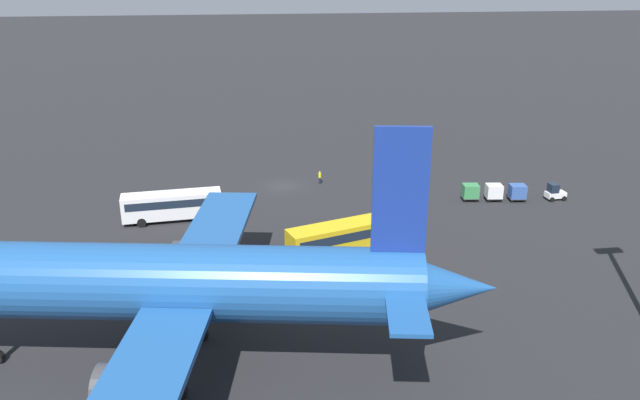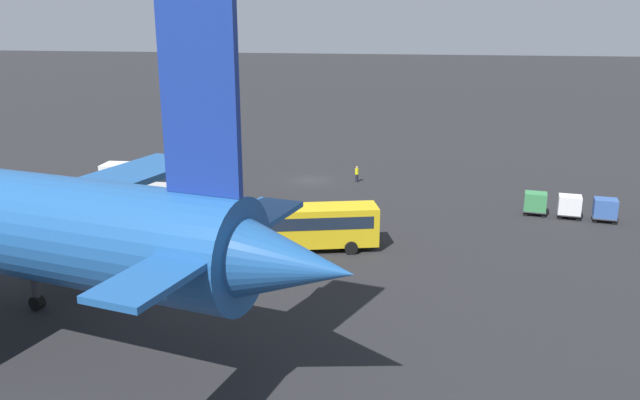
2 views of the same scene
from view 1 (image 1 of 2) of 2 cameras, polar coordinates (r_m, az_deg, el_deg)
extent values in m
plane|color=#232326|center=(82.52, -3.45, 1.27)|extent=(600.00, 600.00, 0.00)
cylinder|color=#1E5193|center=(44.86, -14.43, -7.28)|extent=(36.55, 11.45, 5.33)
cone|color=#1E5193|center=(43.67, 11.44, -7.82)|extent=(7.65, 5.92, 4.80)
cube|color=#1E5193|center=(35.89, -16.36, -16.57)|extent=(7.48, 17.20, 0.44)
cube|color=#1E5193|center=(54.31, -9.41, -2.56)|extent=(7.48, 17.20, 0.44)
cube|color=navy|center=(40.40, 7.36, 0.83)|extent=(3.63, 0.97, 8.53)
cube|color=#1E5193|center=(43.03, 7.45, -7.22)|extent=(4.87, 14.10, 0.28)
cylinder|color=#38383D|center=(39.08, -16.54, -16.21)|extent=(4.78, 3.63, 2.93)
cylinder|color=#38383D|center=(53.02, -10.97, -5.28)|extent=(4.78, 3.63, 2.93)
cylinder|color=#38383D|center=(44.06, -12.78, -15.03)|extent=(0.50, 0.50, 4.27)
cylinder|color=black|center=(45.05, -12.60, -16.77)|extent=(0.97, 0.65, 0.90)
cylinder|color=#38383D|center=(49.65, -10.80, -10.40)|extent=(0.50, 0.50, 4.27)
cylinder|color=black|center=(50.54, -10.67, -12.03)|extent=(0.97, 0.65, 0.90)
cube|color=white|center=(72.79, -13.37, -0.44)|extent=(11.25, 3.49, 2.83)
cube|color=#192333|center=(72.62, -13.41, -0.08)|extent=(10.37, 3.45, 0.91)
cylinder|color=black|center=(72.23, -16.00, -2.04)|extent=(1.02, 0.39, 1.00)
cylinder|color=black|center=(74.68, -15.92, -1.27)|extent=(1.02, 0.39, 1.00)
cylinder|color=black|center=(72.05, -10.56, -1.61)|extent=(1.02, 0.39, 1.00)
cylinder|color=black|center=(74.51, -10.66, -0.85)|extent=(1.02, 0.39, 1.00)
cube|color=gold|center=(62.38, 2.03, -3.46)|extent=(11.56, 6.01, 2.95)
cube|color=#192333|center=(62.16, 2.03, -3.03)|extent=(10.71, 5.77, 0.94)
cylinder|color=black|center=(60.45, -0.33, -5.78)|extent=(1.04, 0.59, 1.00)
cylinder|color=black|center=(62.72, -1.42, -4.75)|extent=(1.04, 0.59, 1.00)
cylinder|color=black|center=(63.45, 5.41, -4.52)|extent=(1.04, 0.59, 1.00)
cylinder|color=black|center=(65.62, 4.16, -3.59)|extent=(1.04, 0.59, 1.00)
cube|color=white|center=(82.87, 20.72, 0.47)|extent=(2.50, 1.49, 0.70)
cube|color=#192333|center=(82.36, 20.55, 1.04)|extent=(1.17, 1.25, 1.10)
cylinder|color=black|center=(82.00, 20.45, 0.04)|extent=(0.62, 0.27, 0.60)
cylinder|color=black|center=(83.09, 19.95, 0.37)|extent=(0.62, 0.27, 0.60)
cylinder|color=black|center=(82.90, 21.43, 0.12)|extent=(0.62, 0.27, 0.60)
cylinder|color=black|center=(83.98, 20.92, 0.45)|extent=(0.62, 0.27, 0.60)
cylinder|color=#1E1E2D|center=(83.19, -0.02, 1.78)|extent=(0.32, 0.32, 0.85)
cylinder|color=yellow|center=(82.95, -0.02, 2.27)|extent=(0.38, 0.38, 0.65)
sphere|color=tan|center=(82.80, -0.02, 2.57)|extent=(0.24, 0.24, 0.24)
cube|color=#38383D|center=(80.95, 17.54, 0.22)|extent=(2.16, 1.88, 0.10)
cube|color=#33569E|center=(80.67, 17.61, 0.78)|extent=(2.06, 1.79, 1.60)
cylinder|color=black|center=(80.22, 17.15, -0.10)|extent=(0.37, 0.16, 0.36)
cylinder|color=black|center=(81.35, 16.88, 0.22)|extent=(0.37, 0.16, 0.36)
cylinder|color=black|center=(80.72, 18.18, -0.09)|extent=(0.37, 0.16, 0.36)
cylinder|color=black|center=(81.85, 17.89, 0.23)|extent=(0.37, 0.16, 0.36)
cube|color=#38383D|center=(80.19, 15.56, 0.23)|extent=(2.16, 1.88, 0.10)
cube|color=silver|center=(79.90, 15.62, 0.81)|extent=(2.06, 1.79, 1.60)
cylinder|color=black|center=(79.47, 15.15, -0.09)|extent=(0.37, 0.16, 0.36)
cylinder|color=black|center=(80.62, 14.90, 0.24)|extent=(0.37, 0.16, 0.36)
cylinder|color=black|center=(79.92, 16.19, -0.08)|extent=(0.37, 0.16, 0.36)
cylinder|color=black|center=(81.06, 15.93, 0.25)|extent=(0.37, 0.16, 0.36)
cube|color=#38383D|center=(79.50, 13.55, 0.25)|extent=(2.16, 1.88, 0.10)
cube|color=#38844C|center=(79.22, 13.60, 0.82)|extent=(2.06, 1.79, 1.60)
cylinder|color=black|center=(78.81, 13.11, -0.08)|extent=(0.37, 0.16, 0.36)
cylinder|color=black|center=(79.97, 12.89, 0.25)|extent=(0.37, 0.16, 0.36)
cylinder|color=black|center=(79.21, 14.18, -0.07)|extent=(0.37, 0.16, 0.36)
cylinder|color=black|center=(80.36, 13.94, 0.26)|extent=(0.37, 0.16, 0.36)
camera|label=2|loc=(26.29, 46.23, -10.66)|focal=35.00mm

